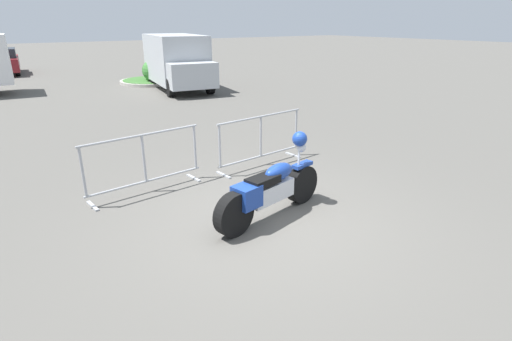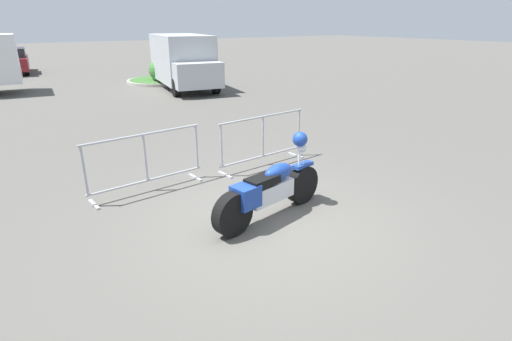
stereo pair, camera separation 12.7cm
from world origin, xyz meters
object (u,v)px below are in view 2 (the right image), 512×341
pedestrian (155,58)px  parked_car_maroon (11,61)px  crowd_barrier_far (263,140)px  crowd_barrier_near (146,162)px  delivery_van (183,60)px  motorcycle (270,189)px

pedestrian → parked_car_maroon: bearing=64.7°
crowd_barrier_far → parked_car_maroon: (-3.32, 20.88, 0.17)m
crowd_barrier_near → pedestrian: (5.95, 15.83, 0.37)m
crowd_barrier_near → pedestrian: 16.91m
parked_car_maroon → pedestrian: pedestrian is taller
delivery_van → parked_car_maroon: delivery_van is taller
crowd_barrier_near → delivery_van: size_ratio=0.42×
crowd_barrier_near → crowd_barrier_far: 2.50m
crowd_barrier_far → parked_car_maroon: bearing=99.0°
parked_car_maroon → crowd_barrier_far: bearing=-165.7°
delivery_van → pedestrian: 5.49m
crowd_barrier_near → pedestrian: size_ratio=1.29×
crowd_barrier_near → parked_car_maroon: parked_car_maroon is taller
delivery_van → motorcycle: bearing=-9.0°
parked_car_maroon → pedestrian: 8.45m
crowd_barrier_near → delivery_van: delivery_van is taller
pedestrian → delivery_van: bearing=-175.5°
pedestrian → motorcycle: bearing=176.7°
motorcycle → pedestrian: 18.49m
parked_car_maroon → pedestrian: bearing=-121.5°
delivery_van → pedestrian: size_ratio=3.10×
delivery_van → crowd_barrier_far: bearing=-6.0°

